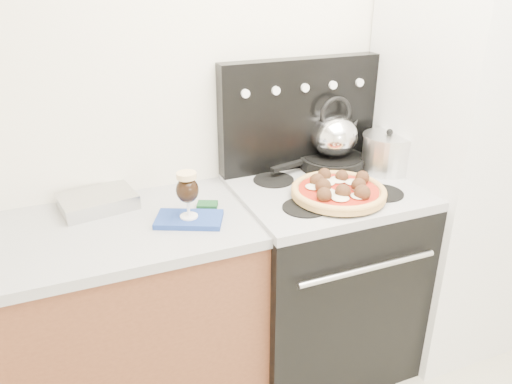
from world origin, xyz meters
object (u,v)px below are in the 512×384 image
fridge (459,160)px  stove_body (320,280)px  oven_mitt (189,219)px  beer_glass (188,195)px  skillet (332,162)px  base_cabinet (73,340)px  pizza (339,189)px  stock_pot (387,154)px  pizza_pan (338,197)px  tea_kettle (334,132)px

fridge → stove_body: bearing=178.0°
oven_mitt → beer_glass: size_ratio=1.35×
beer_glass → skillet: beer_glass is taller
stove_body → oven_mitt: (-0.62, -0.05, 0.47)m
base_cabinet → stove_body: bearing=-1.3°
pizza → stock_pot: bearing=26.1°
pizza → stove_body: bearing=84.7°
skillet → stock_pot: stock_pot is taller
skillet → oven_mitt: bearing=-162.5°
oven_mitt → skillet: skillet is taller
base_cabinet → beer_glass: bearing=-8.9°
fridge → stock_pot: fridge is taller
beer_glass → base_cabinet: bearing=171.1°
pizza → skillet: size_ratio=1.26×
base_cabinet → pizza_pan: bearing=-7.4°
pizza → tea_kettle: tea_kettle is taller
tea_kettle → stock_pot: 0.26m
beer_glass → pizza_pan: 0.62m
base_cabinet → pizza_pan: size_ratio=4.09×
base_cabinet → fridge: size_ratio=0.76×
oven_mitt → pizza_pan: (0.61, -0.07, 0.02)m
base_cabinet → beer_glass: (0.48, -0.08, 0.58)m
beer_glass → stock_pot: size_ratio=0.82×
skillet → fridge: bearing=-20.9°
stove_body → pizza: bearing=-95.3°
beer_glass → pizza_pan: size_ratio=0.52×
tea_kettle → base_cabinet: bearing=-179.1°
tea_kettle → oven_mitt: bearing=-169.2°
base_cabinet → pizza: bearing=-7.4°
oven_mitt → stock_pot: stock_pot is taller
base_cabinet → fridge: 1.88m
fridge → skillet: fridge is taller
pizza_pan → skillet: (0.15, 0.31, 0.02)m
pizza_pan → pizza: 0.03m
tea_kettle → skillet: bearing=0.0°
skillet → beer_glass: bearing=-162.5°
base_cabinet → stove_body: stove_body is taller
oven_mitt → stock_pot: (0.97, 0.11, 0.09)m
pizza_pan → tea_kettle: tea_kettle is taller
stove_body → stock_pot: (0.35, 0.06, 0.56)m
base_cabinet → pizza: size_ratio=3.78×
stove_body → skillet: size_ratio=2.88×
stove_body → fridge: 0.87m
base_cabinet → beer_glass: beer_glass is taller
skillet → pizza: bearing=-116.3°
oven_mitt → skillet: size_ratio=0.81×
beer_glass → stock_pot: (0.97, 0.11, -0.01)m
stove_body → pizza: size_ratio=2.29×
stove_body → pizza_pan: bearing=-95.3°
fridge → pizza: fridge is taller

